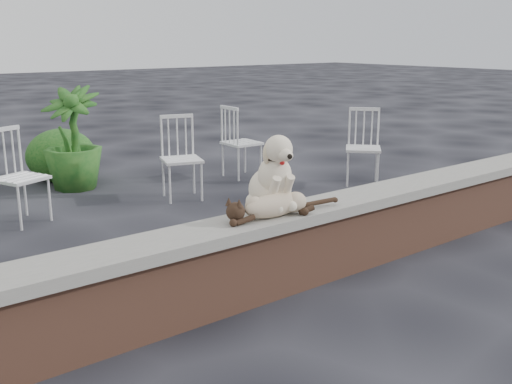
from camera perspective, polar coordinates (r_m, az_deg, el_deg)
ground at (r=5.02m, az=10.51°, el=-6.44°), size 60.00×60.00×0.00m
brick_wall at (r=4.94m, az=10.64°, el=-3.73°), size 6.00×0.30×0.50m
capstone at (r=4.86m, az=10.80°, el=-0.48°), size 6.20×0.40×0.08m
dog at (r=4.21m, az=1.35°, el=2.01°), size 0.45×0.55×0.57m
cat at (r=4.09m, az=1.79°, el=-1.10°), size 1.14×0.46×0.19m
chair_e at (r=7.79m, az=-1.37°, el=4.86°), size 0.57×0.57×0.94m
chair_a at (r=6.23m, az=-21.71°, el=1.38°), size 0.73×0.73×0.94m
chair_b at (r=6.74m, az=-7.15°, el=3.24°), size 0.71×0.71×0.94m
chair_d at (r=7.50m, az=10.26°, el=4.26°), size 0.79×0.79×0.94m
potted_plant_b at (r=7.46m, az=-17.22°, el=4.94°), size 0.97×0.97×1.24m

